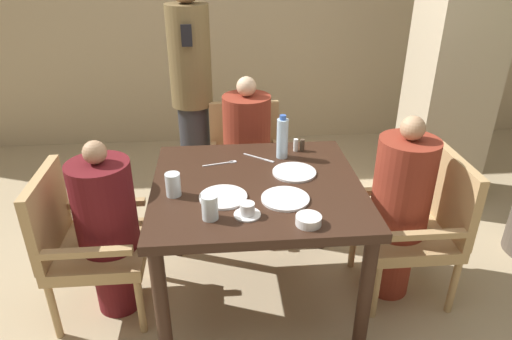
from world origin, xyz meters
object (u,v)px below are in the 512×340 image
object	(u,v)px
plate_main_left	(294,172)
glass_tall_near	(173,185)
bowl_small	(309,220)
chair_far_side	(246,160)
plate_main_right	(285,199)
chair_right_side	(420,222)
teacup_with_saucer	(247,211)
diner_in_far_chair	(247,154)
standing_host	(192,89)
glass_tall_mid	(210,207)
diner_in_left_chair	(108,228)
plate_dessert_center	(223,197)
chair_left_side	(84,239)
water_bottle	(282,138)
diner_in_right_chair	(399,208)

from	to	relation	value
plate_main_left	glass_tall_near	xyz separation A→B (m)	(-0.63, -0.18, 0.05)
bowl_small	glass_tall_near	distance (m)	0.69
chair_far_side	plate_main_right	bearing A→B (deg)	-83.51
chair_right_side	teacup_with_saucer	xyz separation A→B (m)	(-1.00, -0.31, 0.32)
diner_in_far_chair	chair_right_side	world-z (taller)	diner_in_far_chair
standing_host	glass_tall_mid	distance (m)	1.46
diner_in_left_chair	chair_right_side	world-z (taller)	diner_in_left_chair
diner_in_far_chair	plate_main_left	xyz separation A→B (m)	(0.21, -0.67, 0.20)
teacup_with_saucer	chair_far_side	bearing A→B (deg)	86.61
diner_in_far_chair	bowl_small	xyz separation A→B (m)	(0.19, -1.17, 0.21)
teacup_with_saucer	bowl_small	world-z (taller)	teacup_with_saucer
standing_host	plate_dessert_center	bearing A→B (deg)	-81.42
chair_left_side	diner_in_left_chair	bearing A→B (deg)	0.00
standing_host	plate_main_right	bearing A→B (deg)	-69.41
chair_left_side	teacup_with_saucer	distance (m)	0.97
diner_in_left_chair	bowl_small	distance (m)	1.10
chair_left_side	standing_host	bearing A→B (deg)	63.58
chair_left_side	chair_far_side	xyz separation A→B (m)	(0.93, 0.90, 0.00)
diner_in_far_chair	diner_in_left_chair	bearing A→B (deg)	-136.16
chair_left_side	plate_dessert_center	size ratio (longest dim) A/B	3.60
plate_main_right	glass_tall_near	xyz separation A→B (m)	(-0.54, 0.09, 0.05)
plate_main_left	standing_host	bearing A→B (deg)	119.28
diner_in_left_chair	glass_tall_mid	bearing A→B (deg)	-29.76
plate_dessert_center	chair_right_side	bearing A→B (deg)	7.16
diner_in_far_chair	glass_tall_near	world-z (taller)	diner_in_far_chair
chair_right_side	glass_tall_mid	size ratio (longest dim) A/B	7.22
diner_in_far_chair	glass_tall_mid	size ratio (longest dim) A/B	9.46
diner_in_far_chair	bowl_small	bearing A→B (deg)	-80.51
diner_in_left_chair	glass_tall_near	distance (m)	0.48
plate_main_left	teacup_with_saucer	size ratio (longest dim) A/B	1.89
chair_left_side	diner_in_far_chair	distance (m)	1.21
teacup_with_saucer	glass_tall_mid	size ratio (longest dim) A/B	1.06
diner_in_far_chair	teacup_with_saucer	distance (m)	1.09
standing_host	water_bottle	xyz separation A→B (m)	(0.54, -0.83, -0.05)
chair_far_side	glass_tall_mid	size ratio (longest dim) A/B	7.22
diner_in_far_chair	plate_dessert_center	world-z (taller)	diner_in_far_chair
standing_host	teacup_with_saucer	distance (m)	1.48
chair_right_side	teacup_with_saucer	world-z (taller)	chair_right_side
diner_in_right_chair	diner_in_left_chair	bearing A→B (deg)	180.00
chair_right_side	diner_in_right_chair	distance (m)	0.17
chair_left_side	plate_main_left	distance (m)	1.19
standing_host	glass_tall_mid	bearing A→B (deg)	-84.89
diner_in_right_chair	teacup_with_saucer	bearing A→B (deg)	-160.53
diner_in_far_chair	bowl_small	distance (m)	1.20
chair_far_side	plate_dessert_center	bearing A→B (deg)	-99.74
diner_in_far_chair	plate_dessert_center	distance (m)	0.94
plate_dessert_center	standing_host	bearing A→B (deg)	98.58
teacup_with_saucer	chair_right_side	bearing A→B (deg)	16.97
chair_right_side	diner_in_left_chair	bearing A→B (deg)	180.00
water_bottle	standing_host	bearing A→B (deg)	123.30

